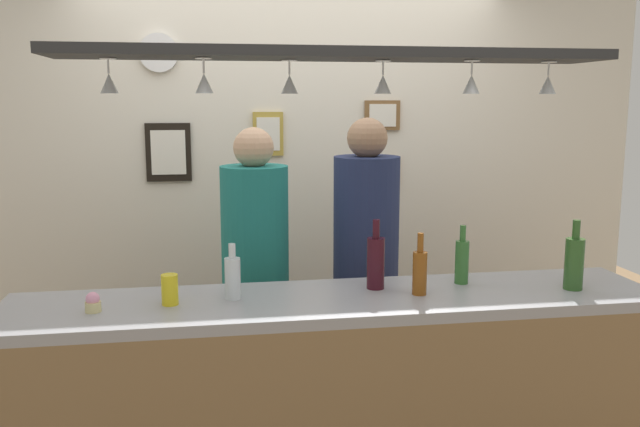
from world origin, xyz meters
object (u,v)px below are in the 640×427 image
at_px(picture_frame_caricature, 168,152).
at_px(picture_frame_lower_pair, 375,172).
at_px(picture_frame_crest, 268,134).
at_px(bottle_beer_amber_tall, 420,271).
at_px(person_right_navy_shirt, 366,252).
at_px(cupcake, 93,303).
at_px(bottle_soda_clear, 233,277).
at_px(bottle_champagne_green, 574,262).
at_px(picture_frame_upper_small, 382,115).
at_px(bottle_wine_dark_red, 376,262).
at_px(bottle_beer_green_import, 462,260).
at_px(drink_can, 170,290).
at_px(wall_clock, 159,53).
at_px(person_left_teal_shirt, 255,261).

relative_size(picture_frame_caricature, picture_frame_lower_pair, 1.13).
relative_size(picture_frame_crest, picture_frame_lower_pair, 0.87).
bearing_deg(picture_frame_lower_pair, bottle_beer_amber_tall, -96.65).
bearing_deg(person_right_navy_shirt, cupcake, -148.72).
distance_m(bottle_soda_clear, bottle_champagne_green, 1.44).
relative_size(picture_frame_upper_small, picture_frame_lower_pair, 0.73).
bearing_deg(bottle_champagne_green, person_right_navy_shirt, 133.45).
bearing_deg(bottle_soda_clear, picture_frame_lower_pair, 55.71).
distance_m(person_right_navy_shirt, picture_frame_crest, 1.01).
height_order(bottle_wine_dark_red, picture_frame_caricature, picture_frame_caricature).
xyz_separation_m(bottle_beer_green_import, picture_frame_lower_pair, (-0.07, 1.29, 0.25)).
relative_size(bottle_beer_amber_tall, picture_frame_upper_small, 1.18).
xyz_separation_m(drink_can, wall_clock, (-0.10, 1.40, 1.00)).
xyz_separation_m(person_right_navy_shirt, bottle_wine_dark_red, (-0.10, -0.62, 0.10)).
height_order(bottle_beer_green_import, bottle_wine_dark_red, bottle_wine_dark_red).
bearing_deg(wall_clock, person_left_teal_shirt, -54.81).
xyz_separation_m(person_left_teal_shirt, wall_clock, (-0.49, 0.69, 1.07)).
bearing_deg(wall_clock, bottle_champagne_green, -39.14).
height_order(bottle_beer_green_import, bottle_soda_clear, bottle_beer_green_import).
distance_m(bottle_beer_green_import, cupcake, 1.54).
distance_m(bottle_beer_green_import, drink_can, 1.26).
relative_size(person_left_teal_shirt, picture_frame_caricature, 5.03).
height_order(bottle_beer_amber_tall, picture_frame_crest, picture_frame_crest).
bearing_deg(drink_can, picture_frame_upper_small, 49.04).
relative_size(picture_frame_caricature, picture_frame_crest, 1.31).
relative_size(bottle_beer_amber_tall, drink_can, 2.13).
bearing_deg(bottle_soda_clear, bottle_wine_dark_red, 5.38).
xyz_separation_m(person_right_navy_shirt, picture_frame_crest, (-0.44, 0.69, 0.58)).
bearing_deg(person_right_navy_shirt, bottle_champagne_green, -46.55).
xyz_separation_m(drink_can, picture_frame_lower_pair, (1.18, 1.41, 0.30)).
xyz_separation_m(drink_can, picture_frame_caricature, (-0.07, 1.41, 0.43)).
relative_size(cupcake, picture_frame_lower_pair, 0.26).
xyz_separation_m(bottle_champagne_green, picture_frame_lower_pair, (-0.51, 1.46, 0.24)).
relative_size(bottle_beer_green_import, bottle_champagne_green, 0.87).
distance_m(drink_can, picture_frame_lower_pair, 1.86).
xyz_separation_m(person_left_teal_shirt, cupcake, (-0.67, -0.76, 0.05)).
height_order(person_left_teal_shirt, picture_frame_lower_pair, person_left_teal_shirt).
relative_size(person_left_teal_shirt, cupcake, 21.94).
relative_size(bottle_wine_dark_red, picture_frame_lower_pair, 1.00).
bearing_deg(picture_frame_upper_small, bottle_beer_amber_tall, -98.15).
bearing_deg(picture_frame_upper_small, drink_can, -130.96).
xyz_separation_m(cupcake, picture_frame_lower_pair, (1.47, 1.45, 0.32)).
bearing_deg(bottle_soda_clear, drink_can, -171.74).
height_order(picture_frame_crest, wall_clock, wall_clock).
height_order(bottle_wine_dark_red, cupcake, bottle_wine_dark_red).
height_order(bottle_beer_green_import, picture_frame_upper_small, picture_frame_upper_small).
relative_size(bottle_wine_dark_red, drink_can, 2.46).
xyz_separation_m(drink_can, cupcake, (-0.28, -0.05, -0.03)).
bearing_deg(person_right_navy_shirt, bottle_wine_dark_red, -99.59).
height_order(bottle_soda_clear, cupcake, bottle_soda_clear).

